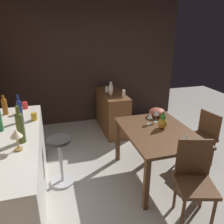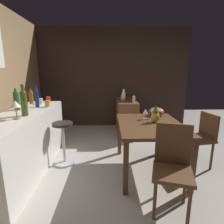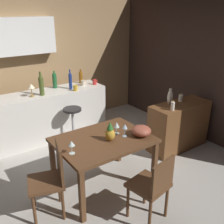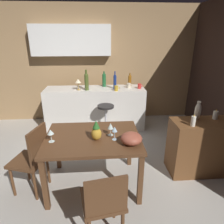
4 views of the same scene
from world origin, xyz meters
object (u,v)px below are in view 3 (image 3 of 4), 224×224
(pineapple_centerpiece, at_px, (110,133))
(cup_mustard, at_px, (75,88))
(wine_bottle_green, at_px, (55,80))
(counter_lamp, at_px, (31,87))
(wine_bottle_cobalt, at_px, (70,80))
(wine_bottle_amber, at_px, (81,77))
(cup_cream, at_px, (83,83))
(wine_bottle_olive, at_px, (41,85))
(wine_glass_right, at_px, (71,144))
(fruit_bowl, at_px, (141,131))
(bar_stool, at_px, (73,125))
(sideboard_cabinet, at_px, (179,126))
(wine_glass_left, at_px, (125,127))
(pillar_candle_tall, at_px, (173,106))
(chair_by_doorway, at_px, (153,185))
(wine_glass_center, at_px, (117,125))
(pillar_candle_short, at_px, (181,98))
(vase_ceramic_ivory, at_px, (170,97))
(chair_near_window, at_px, (51,177))
(cup_red, at_px, (95,82))
(dining_table, at_px, (103,145))

(pineapple_centerpiece, relative_size, cup_mustard, 2.31)
(wine_bottle_green, distance_m, counter_lamp, 0.60)
(wine_bottle_cobalt, bearing_deg, wine_bottle_green, 134.39)
(wine_bottle_amber, distance_m, cup_cream, 0.20)
(wine_bottle_cobalt, xyz_separation_m, wine_bottle_olive, (-0.58, -0.06, 0.03))
(wine_glass_right, height_order, cup_cream, cup_cream)
(fruit_bowl, bearing_deg, bar_stool, 98.88)
(sideboard_cabinet, xyz_separation_m, pineapple_centerpiece, (-1.63, -0.26, 0.44))
(wine_bottle_green, bearing_deg, cup_cream, -17.12)
(fruit_bowl, bearing_deg, wine_glass_left, 149.58)
(pillar_candle_tall, bearing_deg, wine_bottle_green, 119.73)
(chair_by_doorway, xyz_separation_m, wine_glass_center, (0.12, 0.86, 0.38))
(pineapple_centerpiece, xyz_separation_m, wine_bottle_amber, (0.74, 2.09, 0.18))
(pillar_candle_short, relative_size, vase_ceramic_ivory, 0.52)
(pineapple_centerpiece, xyz_separation_m, counter_lamp, (-0.36, 1.82, 0.22))
(fruit_bowl, distance_m, pillar_candle_short, 1.39)
(wine_bottle_olive, relative_size, cup_mustard, 3.71)
(pillar_candle_short, bearing_deg, wine_bottle_olive, 142.70)
(pineapple_centerpiece, distance_m, pillar_candle_short, 1.75)
(chair_near_window, relative_size, wine_bottle_green, 2.82)
(wine_glass_right, relative_size, wine_bottle_olive, 0.39)
(bar_stool, height_order, pineapple_centerpiece, pineapple_centerpiece)
(chair_by_doorway, relative_size, cup_mustard, 7.59)
(wine_glass_center, relative_size, wine_bottle_cobalt, 0.46)
(pineapple_centerpiece, bearing_deg, counter_lamp, 101.31)
(wine_bottle_green, height_order, counter_lamp, wine_bottle_green)
(fruit_bowl, height_order, wine_bottle_green, wine_bottle_green)
(wine_bottle_olive, distance_m, pillar_candle_tall, 2.23)
(wine_glass_left, bearing_deg, pillar_candle_short, 13.60)
(wine_bottle_amber, distance_m, pillar_candle_short, 2.01)
(fruit_bowl, xyz_separation_m, wine_bottle_green, (-0.24, 2.21, 0.25))
(pillar_candle_tall, bearing_deg, wine_glass_center, -178.68)
(chair_by_doorway, distance_m, cup_red, 2.77)
(counter_lamp, bearing_deg, pillar_candle_short, -35.39)
(chair_near_window, relative_size, cup_red, 8.36)
(fruit_bowl, height_order, pillar_candle_short, pillar_candle_short)
(counter_lamp, bearing_deg, wine_glass_center, -72.33)
(wine_bottle_cobalt, relative_size, vase_ceramic_ivory, 1.33)
(wine_bottle_olive, distance_m, counter_lamp, 0.17)
(wine_glass_center, height_order, wine_bottle_green, wine_bottle_green)
(wine_bottle_cobalt, height_order, cup_mustard, wine_bottle_cobalt)
(sideboard_cabinet, relative_size, cup_cream, 9.14)
(sideboard_cabinet, xyz_separation_m, wine_bottle_amber, (-0.89, 1.84, 0.62))
(wine_bottle_cobalt, bearing_deg, pillar_candle_short, -48.77)
(cup_red, bearing_deg, wine_bottle_green, 162.47)
(counter_lamp, height_order, pillar_candle_tall, counter_lamp)
(chair_near_window, distance_m, cup_red, 2.56)
(wine_glass_center, height_order, pillar_candle_short, pillar_candle_short)
(pineapple_centerpiece, height_order, wine_bottle_green, wine_bottle_green)
(dining_table, height_order, pillar_candle_short, pillar_candle_short)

